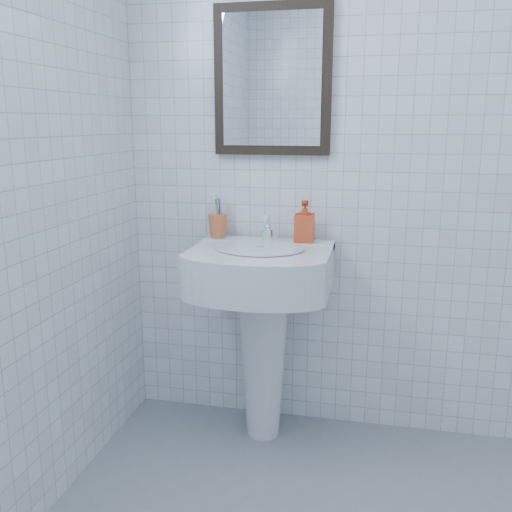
# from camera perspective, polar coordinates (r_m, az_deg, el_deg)

# --- Properties ---
(wall_back) EXTENTS (2.20, 0.02, 2.50)m
(wall_back) POSITION_cam_1_polar(r_m,az_deg,el_deg) (2.48, 12.02, 10.00)
(wall_back) COLOR silver
(wall_back) RESTS_ON ground
(washbasin) EXTENTS (0.57, 0.42, 0.88)m
(washbasin) POSITION_cam_1_polar(r_m,az_deg,el_deg) (2.45, 0.63, -5.48)
(washbasin) COLOR white
(washbasin) RESTS_ON ground
(faucet) EXTENTS (0.05, 0.11, 0.12)m
(faucet) POSITION_cam_1_polar(r_m,az_deg,el_deg) (2.46, 1.15, 2.63)
(faucet) COLOR white
(faucet) RESTS_ON washbasin
(toothbrush_cup) EXTENTS (0.09, 0.09, 0.10)m
(toothbrush_cup) POSITION_cam_1_polar(r_m,az_deg,el_deg) (2.54, -3.83, 3.01)
(toothbrush_cup) COLOR #D96333
(toothbrush_cup) RESTS_ON washbasin
(soap_dispenser) EXTENTS (0.08, 0.08, 0.18)m
(soap_dispenser) POSITION_cam_1_polar(r_m,az_deg,el_deg) (2.45, 4.89, 3.47)
(soap_dispenser) COLOR red
(soap_dispenser) RESTS_ON washbasin
(wall_mirror) EXTENTS (0.50, 0.04, 0.62)m
(wall_mirror) POSITION_cam_1_polar(r_m,az_deg,el_deg) (2.51, 1.64, 17.16)
(wall_mirror) COLOR black
(wall_mirror) RESTS_ON wall_back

